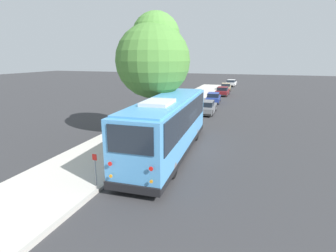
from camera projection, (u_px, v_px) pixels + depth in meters
ground_plane at (183, 149)px, 16.96m from camera, size 160.00×160.00×0.00m
sidewalk_slab at (123, 141)px, 18.29m from camera, size 80.00×4.47×0.15m
curb_strip at (154, 144)px, 17.57m from camera, size 80.00×0.14×0.15m
shuttle_bus at (168, 123)px, 15.52m from camera, size 11.26×3.19×3.59m
parked_sedan_gray at (206, 107)px, 27.54m from camera, size 4.41×1.92×1.32m
parked_sedan_blue at (213, 98)px, 33.99m from camera, size 4.37×1.95×1.29m
parked_sedan_maroon at (223, 91)px, 40.58m from camera, size 4.38×1.83×1.31m
parked_sedan_tan at (226, 87)px, 46.63m from camera, size 4.46×2.03×1.26m
parked_sedan_white at (231, 83)px, 53.36m from camera, size 4.47×2.01×1.32m
street_tree at (154, 56)px, 18.27m from camera, size 5.18×5.18×8.70m
sign_post_near at (95, 169)px, 11.66m from camera, size 0.06×0.22×1.46m
sign_post_far at (110, 158)px, 12.82m from camera, size 0.06×0.22×1.58m
fire_hydrant at (174, 116)px, 23.63m from camera, size 0.22×0.22×0.81m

